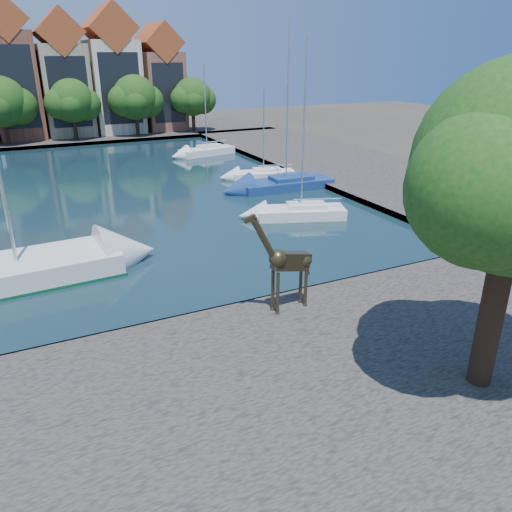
{
  "coord_description": "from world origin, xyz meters",
  "views": [
    {
      "loc": [
        -5.7,
        -18.54,
        11.05
      ],
      "look_at": [
        3.07,
        -0.48,
        2.81
      ],
      "focal_mm": 35.0,
      "sensor_mm": 36.0,
      "label": 1
    }
  ],
  "objects": [
    {
      "name": "far_tree_far_east",
      "position": [
        18.09,
        50.49,
        5.08
      ],
      "size": [
        6.76,
        5.2,
        7.36
      ],
      "color": "#332114",
      "rests_on": "far_quay"
    },
    {
      "name": "ground",
      "position": [
        0.0,
        0.0,
        0.0
      ],
      "size": [
        160.0,
        160.0,
        0.0
      ],
      "primitive_type": "plane",
      "color": "#38332B",
      "rests_on": "ground"
    },
    {
      "name": "townhouse_east_inner",
      "position": [
        2.0,
        55.99,
        7.73
      ],
      "size": [
        5.94,
        9.18,
        15.79
      ],
      "color": "tan",
      "rests_on": "far_quay"
    },
    {
      "name": "townhouse_center",
      "position": [
        -4.0,
        55.99,
        8.36
      ],
      "size": [
        5.44,
        9.18,
        16.93
      ],
      "color": "brown",
      "rests_on": "far_quay"
    },
    {
      "name": "townhouse_east_end",
      "position": [
        15.0,
        55.99,
        7.11
      ],
      "size": [
        5.44,
        9.18,
        14.43
      ],
      "color": "brown",
      "rests_on": "far_quay"
    },
    {
      "name": "sailboat_right_b",
      "position": [
        15.0,
        18.19,
        0.67
      ],
      "size": [
        8.26,
        3.22,
        13.48
      ],
      "color": "navy",
      "rests_on": "water_basin"
    },
    {
      "name": "sailboat_right_a",
      "position": [
        12.0,
        10.59,
        0.66
      ],
      "size": [
        6.53,
        4.17,
        11.9
      ],
      "color": "white",
      "rests_on": "water_basin"
    },
    {
      "name": "water_basin",
      "position": [
        0.0,
        24.0,
        0.04
      ],
      "size": [
        38.0,
        50.0,
        0.08
      ],
      "primitive_type": "cube",
      "color": "black",
      "rests_on": "ground"
    },
    {
      "name": "townhouse_east_mid",
      "position": [
        8.5,
        55.99,
        8.1
      ],
      "size": [
        6.43,
        9.18,
        16.65
      ],
      "color": "beige",
      "rests_on": "far_quay"
    },
    {
      "name": "sailboat_right_c",
      "position": [
        15.0,
        22.48,
        0.56
      ],
      "size": [
        6.11,
        3.36,
        7.9
      ],
      "color": "white",
      "rests_on": "water_basin"
    },
    {
      "name": "far_tree_mid_east",
      "position": [
        2.1,
        50.49,
        5.13
      ],
      "size": [
        7.02,
        5.4,
        7.52
      ],
      "color": "#332114",
      "rests_on": "far_quay"
    },
    {
      "name": "sailboat_right_d",
      "position": [
        14.32,
        35.53,
        0.66
      ],
      "size": [
        6.61,
        3.32,
        9.8
      ],
      "color": "white",
      "rests_on": "water_basin"
    },
    {
      "name": "right_quay",
      "position": [
        25.0,
        24.0,
        0.25
      ],
      "size": [
        14.0,
        52.0,
        0.5
      ],
      "primitive_type": "cube",
      "color": "#4D4843",
      "rests_on": "ground"
    },
    {
      "name": "far_tree_east",
      "position": [
        10.11,
        50.49,
        5.24
      ],
      "size": [
        7.54,
        5.8,
        7.84
      ],
      "color": "#332114",
      "rests_on": "far_quay"
    },
    {
      "name": "near_quay",
      "position": [
        0.0,
        -7.0,
        0.25
      ],
      "size": [
        50.0,
        14.0,
        0.5
      ],
      "primitive_type": "cube",
      "color": "#4D4843",
      "rests_on": "ground"
    },
    {
      "name": "far_tree_mid_west",
      "position": [
        -5.89,
        50.49,
        5.29
      ],
      "size": [
        7.8,
        6.0,
        8.0
      ],
      "color": "#332114",
      "rests_on": "far_quay"
    },
    {
      "name": "far_quay",
      "position": [
        0.0,
        56.0,
        0.25
      ],
      "size": [
        60.0,
        16.0,
        0.5
      ],
      "primitive_type": "cube",
      "color": "#4D4843",
      "rests_on": "ground"
    },
    {
      "name": "giraffe_statue",
      "position": [
        3.99,
        -1.52,
        2.77
      ],
      "size": [
        3.24,
        0.65,
        4.62
      ],
      "color": "#3A301D",
      "rests_on": "near_quay"
    }
  ]
}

